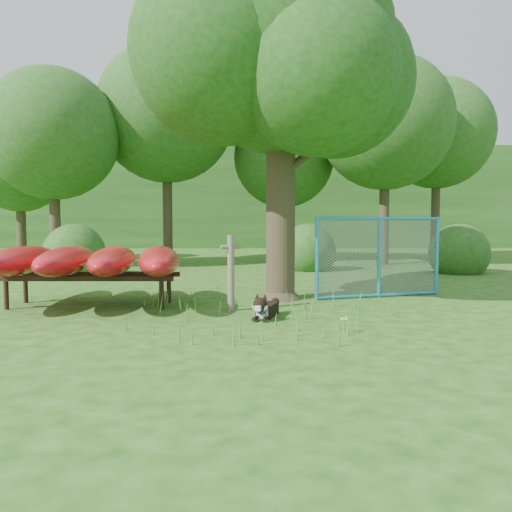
{
  "coord_description": "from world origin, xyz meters",
  "views": [
    {
      "loc": [
        0.07,
        -7.07,
        1.58
      ],
      "look_at": [
        0.2,
        1.2,
        1.0
      ],
      "focal_mm": 35.0,
      "sensor_mm": 36.0,
      "label": 1
    }
  ],
  "objects_px": {
    "kayak_rack": "(90,261)",
    "husky_dog": "(265,309)",
    "fence_section": "(379,257)",
    "oak_tree": "(279,55)"
  },
  "relations": [
    {
      "from": "oak_tree",
      "to": "fence_section",
      "type": "relative_size",
      "value": 2.62
    },
    {
      "from": "kayak_rack",
      "to": "husky_dog",
      "type": "relative_size",
      "value": 3.79
    },
    {
      "from": "husky_dog",
      "to": "fence_section",
      "type": "height_order",
      "value": "fence_section"
    },
    {
      "from": "fence_section",
      "to": "kayak_rack",
      "type": "bearing_deg",
      "value": 174.3
    },
    {
      "from": "kayak_rack",
      "to": "fence_section",
      "type": "relative_size",
      "value": 1.31
    },
    {
      "from": "oak_tree",
      "to": "kayak_rack",
      "type": "xyz_separation_m",
      "value": [
        -3.54,
        -0.84,
        -4.01
      ]
    },
    {
      "from": "fence_section",
      "to": "oak_tree",
      "type": "bearing_deg",
      "value": 168.31
    },
    {
      "from": "husky_dog",
      "to": "fence_section",
      "type": "distance_m",
      "value": 3.35
    },
    {
      "from": "kayak_rack",
      "to": "husky_dog",
      "type": "bearing_deg",
      "value": -19.96
    },
    {
      "from": "kayak_rack",
      "to": "oak_tree",
      "type": "bearing_deg",
      "value": 14.17
    }
  ]
}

